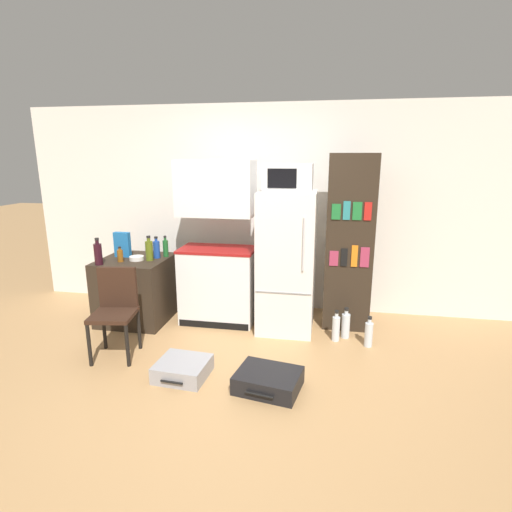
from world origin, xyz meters
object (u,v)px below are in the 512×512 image
(refrigerator, at_px, (287,262))
(microwave, at_px, (288,178))
(bottle_green_tall, at_px, (166,248))
(water_bottle_back, at_px, (369,334))
(suitcase_large_flat, at_px, (183,369))
(water_bottle_front, at_px, (346,325))
(bowl, at_px, (137,258))
(side_table, at_px, (137,289))
(bottle_wine_dark, at_px, (98,254))
(cereal_box, at_px, (122,245))
(suitcase_small_flat, at_px, (268,380))
(chair, at_px, (116,304))
(bookshelf, at_px, (349,244))
(bottle_amber_beer, at_px, (120,255))
(bottle_olive_oil, at_px, (149,250))
(kitchen_hutch, at_px, (217,250))
(bottle_blue_soda, at_px, (157,249))
(water_bottle_middle, at_px, (336,328))

(refrigerator, relative_size, microwave, 3.07)
(bottle_green_tall, distance_m, water_bottle_back, 2.54)
(suitcase_large_flat, bearing_deg, water_bottle_front, 40.51)
(bottle_green_tall, xyz_separation_m, suitcase_large_flat, (0.68, -1.33, -0.80))
(refrigerator, height_order, bowl, refrigerator)
(side_table, height_order, water_bottle_front, side_table)
(bottle_wine_dark, distance_m, cereal_box, 0.40)
(suitcase_large_flat, relative_size, suitcase_small_flat, 0.80)
(suitcase_small_flat, relative_size, water_bottle_back, 1.80)
(side_table, relative_size, chair, 0.89)
(bookshelf, bearing_deg, bottle_amber_beer, -171.28)
(side_table, xyz_separation_m, cereal_box, (-0.17, 0.06, 0.53))
(side_table, xyz_separation_m, bowl, (0.06, -0.06, 0.41))
(bottle_amber_beer, bearing_deg, side_table, 61.30)
(side_table, xyz_separation_m, bookshelf, (2.50, 0.24, 0.61))
(bottle_olive_oil, distance_m, chair, 0.89)
(kitchen_hutch, height_order, suitcase_large_flat, kitchen_hutch)
(microwave, xyz_separation_m, suitcase_large_flat, (-0.80, -1.23, -1.66))
(bottle_blue_soda, bearing_deg, water_bottle_front, -4.15)
(kitchen_hutch, xyz_separation_m, water_bottle_back, (1.74, -0.39, -0.74))
(side_table, distance_m, microwave, 2.26)
(microwave, relative_size, suitcase_small_flat, 0.86)
(refrigerator, xyz_separation_m, suitcase_small_flat, (-0.01, -1.29, -0.71))
(water_bottle_front, bearing_deg, bottle_green_tall, 173.53)
(microwave, distance_m, water_bottle_front, 1.73)
(water_bottle_back, bearing_deg, chair, -166.62)
(refrigerator, relative_size, bottle_green_tall, 6.21)
(bottle_olive_oil, bearing_deg, chair, -90.55)
(water_bottle_back, bearing_deg, bottle_wine_dark, -178.61)
(microwave, xyz_separation_m, water_bottle_front, (0.68, -0.15, -1.58))
(cereal_box, bearing_deg, bottle_blue_soda, 2.56)
(bookshelf, bearing_deg, bowl, -173.04)
(suitcase_large_flat, bearing_deg, kitchen_hutch, 95.12)
(bottle_amber_beer, height_order, bowl, bottle_amber_beer)
(cereal_box, xyz_separation_m, suitcase_large_flat, (1.18, -1.23, -0.84))
(bookshelf, relative_size, cereal_box, 6.62)
(bottle_wine_dark, bearing_deg, water_bottle_middle, 3.20)
(bookshelf, xyz_separation_m, water_bottle_back, (0.23, -0.49, -0.85))
(suitcase_small_flat, bearing_deg, bowl, 156.30)
(bottle_amber_beer, xyz_separation_m, suitcase_small_flat, (1.89, -1.07, -0.77))
(suitcase_small_flat, xyz_separation_m, water_bottle_middle, (0.58, 1.05, 0.07))
(water_bottle_back, bearing_deg, suitcase_small_flat, -133.40)
(microwave, distance_m, bowl, 1.99)
(water_bottle_back, bearing_deg, bottle_olive_oil, 175.20)
(bookshelf, xyz_separation_m, bottle_wine_dark, (-2.76, -0.56, -0.10))
(bottle_blue_soda, height_order, cereal_box, cereal_box)
(cereal_box, bearing_deg, bowl, -27.76)
(chair, distance_m, water_bottle_back, 2.61)
(bottle_wine_dark, bearing_deg, water_bottle_back, 1.39)
(refrigerator, bearing_deg, suitcase_small_flat, -90.48)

